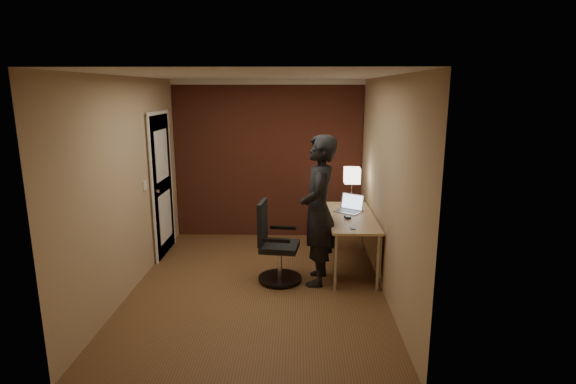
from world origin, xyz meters
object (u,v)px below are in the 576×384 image
(mouse, at_px, (347,217))
(desk, at_px, (356,225))
(laptop, at_px, (350,207))
(phone, at_px, (353,228))
(desk_lamp, at_px, (352,176))
(office_chair, at_px, (275,247))
(person, at_px, (318,211))

(mouse, bearing_deg, desk, 27.14)
(laptop, relative_size, phone, 3.64)
(desk, xyz_separation_m, laptop, (-0.07, 0.22, 0.19))
(desk_lamp, bearing_deg, desk, -89.56)
(desk, xyz_separation_m, mouse, (-0.13, -0.12, 0.14))
(mouse, xyz_separation_m, phone, (0.02, -0.42, -0.01))
(desk, bearing_deg, laptop, 106.46)
(laptop, distance_m, phone, 0.77)
(phone, bearing_deg, office_chair, 173.99)
(office_chair, bearing_deg, phone, -6.22)
(mouse, distance_m, person, 0.53)
(mouse, bearing_deg, phone, -102.42)
(phone, distance_m, office_chair, 0.99)
(phone, xyz_separation_m, person, (-0.41, 0.09, 0.18))
(desk_lamp, height_order, laptop, desk_lamp)
(phone, distance_m, person, 0.46)
(desk_lamp, distance_m, phone, 1.23)
(desk_lamp, bearing_deg, mouse, -100.00)
(mouse, bearing_deg, person, -155.60)
(desk_lamp, distance_m, person, 1.20)
(desk_lamp, bearing_deg, person, -116.15)
(laptop, height_order, phone, laptop)
(person, bearing_deg, mouse, 136.84)
(mouse, distance_m, office_chair, 1.02)
(desk, relative_size, phone, 13.04)
(person, bearing_deg, desk, 137.57)
(desk_lamp, bearing_deg, office_chair, -135.07)
(desk, relative_size, person, 0.82)
(phone, bearing_deg, desk, 78.04)
(office_chair, bearing_deg, desk, 22.34)
(laptop, xyz_separation_m, office_chair, (-0.99, -0.66, -0.35))
(desk, distance_m, office_chair, 1.15)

